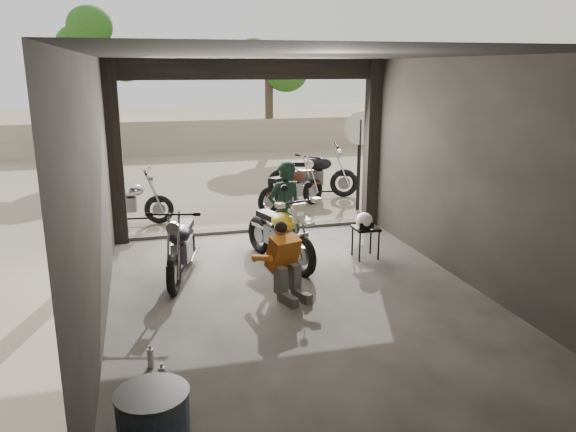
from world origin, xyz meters
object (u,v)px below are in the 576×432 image
left_bike (181,242)px  sign_post (360,145)px  outside_bike_a (125,198)px  helmet (364,221)px  outside_bike_b (292,184)px  mechanic (288,264)px  main_bike (280,229)px  stool (366,231)px  outside_bike_c (313,171)px  rider (285,212)px

left_bike → sign_post: 5.27m
outside_bike_a → helmet: (3.76, -3.20, 0.12)m
outside_bike_b → mechanic: size_ratio=1.66×
main_bike → outside_bike_b: main_bike is taller
left_bike → mechanic: left_bike is taller
mechanic → helmet: 2.03m
left_bike → stool: (2.97, 0.11, -0.10)m
mechanic → outside_bike_c: bearing=50.0°
outside_bike_b → mechanic: (-1.37, -4.82, -0.06)m
main_bike → stool: 1.43m
outside_bike_c → rider: 4.71m
stool → helmet: helmet is taller
rider → sign_post: size_ratio=0.76×
main_bike → left_bike: size_ratio=1.04×
outside_bike_c → mechanic: size_ratio=1.86×
helmet → sign_post: bearing=68.6°
outside_bike_c → rider: (-1.83, -4.34, 0.18)m
left_bike → helmet: left_bike is taller
mechanic → main_bike: bearing=60.6°
outside_bike_a → outside_bike_c: (4.35, 1.44, 0.09)m
helmet → left_bike: bearing=179.8°
outside_bike_b → outside_bike_c: size_ratio=0.89×
left_bike → sign_post: sign_post is taller
main_bike → left_bike: (-1.55, -0.21, -0.01)m
mechanic → stool: 2.11m
stool → helmet: size_ratio=1.89×
outside_bike_b → mechanic: bearing=134.8°
helmet → sign_post: 3.46m
outside_bike_a → helmet: bearing=-123.7°
helmet → outside_bike_b: bearing=92.5°
outside_bike_a → rider: (2.52, -2.90, 0.27)m
main_bike → helmet: (1.36, -0.17, 0.09)m
left_bike → rider: 1.73m
main_bike → outside_bike_a: main_bike is taller
left_bike → main_bike: bearing=21.9°
helmet → outside_bike_c: bearing=81.7°
outside_bike_c → stool: outside_bike_c is taller
main_bike → outside_bike_a: (-2.40, 3.04, -0.03)m
left_bike → mechanic: bearing=-28.1°
mechanic → sign_post: sign_post is taller
main_bike → rider: (0.12, 0.13, 0.24)m
main_bike → outside_bike_c: (1.95, 4.47, 0.06)m
outside_bike_a → mechanic: bearing=-147.3°
sign_post → left_bike: bearing=-140.9°
outside_bike_c → sign_post: size_ratio=0.88×
main_bike → helmet: size_ratio=6.07×
outside_bike_b → sign_post: (1.40, -0.41, 0.86)m
outside_bike_a → mechanic: 4.94m
helmet → sign_post: sign_post is taller
outside_bike_a → rider: bearing=-132.3°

